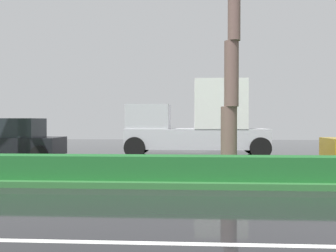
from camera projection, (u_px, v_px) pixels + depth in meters
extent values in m
cube|color=black|center=(218.00, 175.00, 12.06)|extent=(90.00, 42.00, 0.10)
cube|color=white|center=(254.00, 245.00, 5.07)|extent=(81.00, 0.14, 0.01)
cube|color=#2D6B33|center=(220.00, 175.00, 11.06)|extent=(85.50, 4.00, 0.15)
cube|color=#1E6028|center=(225.00, 168.00, 9.66)|extent=(76.50, 0.70, 0.60)
cylinder|color=brown|center=(229.00, 139.00, 11.32)|extent=(0.47, 0.47, 1.89)
cylinder|color=brown|center=(231.00, 74.00, 11.21)|extent=(0.42, 0.42, 1.89)
cylinder|color=brown|center=(234.00, 8.00, 11.09)|extent=(0.36, 0.36, 1.89)
cube|color=black|center=(8.00, 146.00, 15.69)|extent=(4.30, 1.76, 0.72)
cube|color=#1E2328|center=(12.00, 128.00, 15.67)|extent=(2.30, 1.58, 0.76)
cylinder|color=black|center=(39.00, 155.00, 14.69)|extent=(0.68, 0.22, 0.68)
cylinder|color=black|center=(56.00, 151.00, 16.49)|extent=(0.68, 0.22, 0.68)
cube|color=silver|center=(197.00, 138.00, 17.80)|extent=(6.40, 2.30, 0.90)
cube|color=silver|center=(149.00, 117.00, 17.92)|extent=(1.90, 2.21, 1.10)
cube|color=silver|center=(220.00, 105.00, 17.72)|extent=(2.30, 2.35, 2.20)
cylinder|color=black|center=(135.00, 147.00, 16.81)|extent=(0.92, 0.30, 0.92)
cylinder|color=black|center=(142.00, 144.00, 19.14)|extent=(0.92, 0.30, 0.92)
cylinder|color=black|center=(260.00, 148.00, 16.48)|extent=(0.92, 0.30, 0.92)
cylinder|color=black|center=(252.00, 145.00, 18.81)|extent=(0.92, 0.30, 0.92)
cylinder|color=black|center=(331.00, 152.00, 15.68)|extent=(0.68, 0.22, 0.68)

